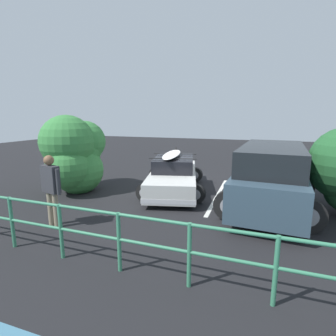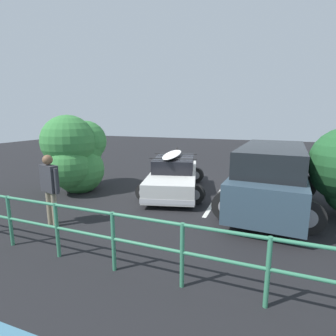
% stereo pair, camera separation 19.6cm
% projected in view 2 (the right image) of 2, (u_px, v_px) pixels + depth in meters
% --- Properties ---
extents(ground_plane, '(44.00, 44.00, 0.02)m').
position_uv_depth(ground_plane, '(183.00, 189.00, 9.75)').
color(ground_plane, black).
rests_on(ground_plane, ground).
extents(parking_stripe, '(0.12, 4.34, 0.00)m').
position_uv_depth(parking_stripe, '(218.00, 195.00, 8.98)').
color(parking_stripe, silver).
rests_on(parking_stripe, ground).
extents(sedan_car, '(2.80, 4.60, 1.49)m').
position_uv_depth(sedan_car, '(174.00, 175.00, 9.47)').
color(sedan_car, silver).
rests_on(sedan_car, ground).
extents(suv_car, '(2.82, 5.06, 1.85)m').
position_uv_depth(suv_car, '(271.00, 176.00, 7.54)').
color(suv_car, '#334756').
rests_on(suv_car, ground).
extents(person_bystander, '(0.67, 0.32, 1.77)m').
position_uv_depth(person_bystander, '(50.00, 184.00, 6.32)').
color(person_bystander, gray).
rests_on(person_bystander, ground).
extents(railing_fence, '(8.81, 0.20, 1.07)m').
position_uv_depth(railing_fence, '(83.00, 228.00, 4.71)').
color(railing_fence, '#387F5B').
rests_on(railing_fence, ground).
extents(bush_near_left, '(2.05, 2.59, 2.80)m').
position_uv_depth(bush_near_left, '(76.00, 153.00, 9.32)').
color(bush_near_left, '#4C3828').
rests_on(bush_near_left, ground).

